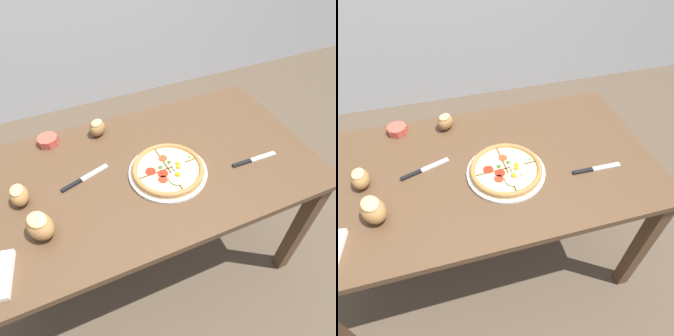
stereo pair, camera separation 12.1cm
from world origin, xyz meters
The scene contains 9 objects.
ground_plane centered at (0.00, 0.00, 0.00)m, with size 12.00×12.00×0.00m, color brown.
dining_table centered at (0.00, 0.00, 0.66)m, with size 1.50×0.79×0.76m.
pizza centered at (0.11, -0.06, 0.78)m, with size 0.32×0.32×0.05m.
ramekin_bowl centered at (-0.31, 0.32, 0.78)m, with size 0.09×0.09×0.04m.
bread_piece_near centered at (-0.45, 0.02, 0.80)m, with size 0.07×0.09×0.08m.
bread_piece_mid centered at (-0.40, -0.15, 0.81)m, with size 0.12×0.14×0.10m.
bread_piece_far centered at (-0.09, 0.30, 0.80)m, with size 0.10×0.10×0.08m.
knife_main centered at (0.47, -0.14, 0.77)m, with size 0.21×0.02×0.01m.
knife_spare centered at (-0.22, 0.04, 0.77)m, with size 0.21×0.08×0.01m.
Camera 2 is at (-0.11, -0.86, 1.67)m, focal length 32.00 mm.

